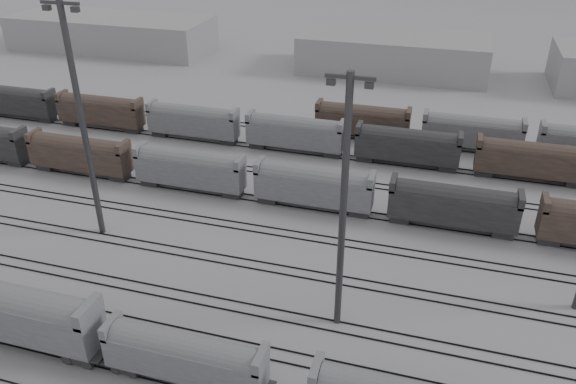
# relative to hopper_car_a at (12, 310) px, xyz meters

# --- Properties ---
(ground) EXTENTS (900.00, 900.00, 0.00)m
(ground) POSITION_rel_hopper_car_a_xyz_m (11.41, -1.00, -3.73)
(ground) COLOR #A5A5A9
(ground) RESTS_ON ground
(tracks) EXTENTS (220.00, 71.50, 0.16)m
(tracks) POSITION_rel_hopper_car_a_xyz_m (11.41, 16.50, -3.65)
(tracks) COLOR black
(tracks) RESTS_ON ground
(hopper_car_a) EXTENTS (16.87, 3.35, 6.03)m
(hopper_car_a) POSITION_rel_hopper_car_a_xyz_m (0.00, 0.00, 0.00)
(hopper_car_a) COLOR black
(hopper_car_a) RESTS_ON ground
(hopper_car_b) EXTENTS (13.66, 2.71, 4.89)m
(hopper_car_b) POSITION_rel_hopper_car_a_xyz_m (16.52, -0.00, -0.71)
(hopper_car_b) COLOR black
(hopper_car_b) RESTS_ON ground
(light_mast_b) EXTENTS (4.30, 0.69, 26.85)m
(light_mast_b) POSITION_rel_hopper_car_a_xyz_m (-3.27, 18.24, 10.52)
(light_mast_b) COLOR #39393C
(light_mast_b) RESTS_ON ground
(light_mast_c) EXTENTS (3.88, 0.62, 24.24)m
(light_mast_c) POSITION_rel_hopper_car_a_xyz_m (26.87, 10.74, 9.13)
(light_mast_c) COLOR #39393C
(light_mast_c) RESTS_ON ground
(bg_string_near) EXTENTS (151.00, 3.00, 5.60)m
(bg_string_near) POSITION_rel_hopper_car_a_xyz_m (19.41, 31.00, -0.93)
(bg_string_near) COLOR gray
(bg_string_near) RESTS_ON ground
(bg_string_mid) EXTENTS (151.00, 3.00, 5.60)m
(bg_string_mid) POSITION_rel_hopper_car_a_xyz_m (29.41, 47.00, -0.93)
(bg_string_mid) COLOR black
(bg_string_mid) RESTS_ON ground
(bg_string_far) EXTENTS (66.00, 3.00, 5.60)m
(bg_string_far) POSITION_rel_hopper_car_a_xyz_m (46.91, 55.00, -0.93)
(bg_string_far) COLOR brown
(bg_string_far) RESTS_ON ground
(warehouse_left) EXTENTS (50.00, 18.00, 8.00)m
(warehouse_left) POSITION_rel_hopper_car_a_xyz_m (-48.59, 94.00, 0.27)
(warehouse_left) COLOR #9B9B9E
(warehouse_left) RESTS_ON ground
(warehouse_mid) EXTENTS (40.00, 18.00, 8.00)m
(warehouse_mid) POSITION_rel_hopper_car_a_xyz_m (21.41, 94.00, 0.27)
(warehouse_mid) COLOR #9B9B9E
(warehouse_mid) RESTS_ON ground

